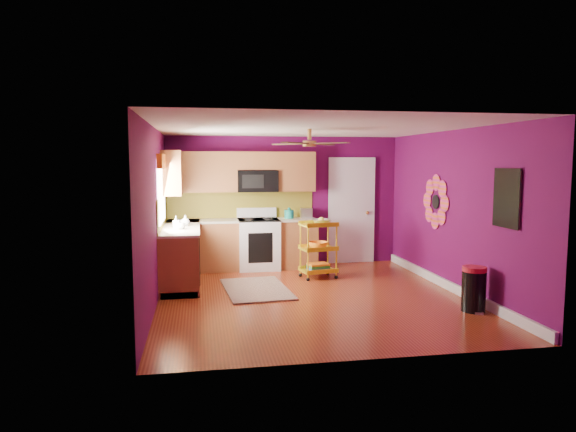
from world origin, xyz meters
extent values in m
plane|color=maroon|center=(0.00, 0.00, 0.00)|extent=(5.00, 5.00, 0.00)
cube|color=#580A45|center=(0.00, 2.50, 1.25)|extent=(4.50, 0.04, 2.50)
cube|color=#580A45|center=(0.00, -2.50, 1.25)|extent=(4.50, 0.04, 2.50)
cube|color=#580A45|center=(-2.25, 0.00, 1.25)|extent=(0.04, 5.00, 2.50)
cube|color=#580A45|center=(2.25, 0.00, 1.25)|extent=(0.04, 5.00, 2.50)
cube|color=silver|center=(0.00, 0.00, 2.50)|extent=(4.50, 5.00, 0.04)
cube|color=white|center=(2.22, 0.00, 0.07)|extent=(0.05, 4.90, 0.14)
cube|color=brown|center=(-1.95, 1.35, 0.45)|extent=(0.60, 2.30, 0.90)
cube|color=brown|center=(-0.85, 2.20, 0.45)|extent=(2.80, 0.60, 0.90)
cube|color=beige|center=(-1.95, 1.35, 0.92)|extent=(0.63, 2.30, 0.04)
cube|color=beige|center=(-0.85, 2.20, 0.92)|extent=(2.80, 0.63, 0.04)
cube|color=black|center=(-1.95, 1.35, 0.05)|extent=(0.54, 2.30, 0.10)
cube|color=black|center=(-0.85, 2.20, 0.05)|extent=(2.80, 0.54, 0.10)
cube|color=white|center=(-0.55, 2.17, 0.46)|extent=(0.76, 0.66, 0.92)
cube|color=black|center=(-0.55, 2.17, 0.93)|extent=(0.76, 0.62, 0.03)
cube|color=white|center=(-0.55, 2.45, 1.04)|extent=(0.76, 0.06, 0.18)
cube|color=black|center=(-0.55, 1.84, 0.45)|extent=(0.45, 0.02, 0.55)
cube|color=brown|center=(-1.59, 2.33, 1.83)|extent=(1.32, 0.33, 0.75)
cube|color=brown|center=(0.19, 2.33, 1.83)|extent=(0.72, 0.33, 0.75)
cube|color=brown|center=(-0.55, 2.33, 2.03)|extent=(0.76, 0.33, 0.34)
cube|color=brown|center=(-2.08, 1.85, 1.83)|extent=(0.33, 1.30, 0.75)
cube|color=black|center=(-0.55, 2.30, 1.65)|extent=(0.76, 0.38, 0.40)
cube|color=olive|center=(-0.85, 2.49, 1.20)|extent=(2.80, 0.01, 0.51)
cube|color=olive|center=(-2.24, 1.35, 1.20)|extent=(0.01, 2.30, 0.51)
cube|color=white|center=(-2.23, 1.05, 1.55)|extent=(0.03, 1.20, 1.00)
cube|color=orange|center=(-2.20, 1.05, 2.02)|extent=(0.08, 1.35, 0.22)
cube|color=white|center=(1.35, 2.48, 1.02)|extent=(0.85, 0.04, 2.05)
cube|color=white|center=(1.35, 2.46, 1.02)|extent=(0.95, 0.02, 2.15)
sphere|color=#BF8C3F|center=(1.67, 2.42, 1.00)|extent=(0.07, 0.07, 0.07)
cylinder|color=black|center=(2.23, 0.60, 1.35)|extent=(0.01, 0.24, 0.24)
cube|color=#1AAAAA|center=(2.23, -1.40, 1.55)|extent=(0.03, 0.52, 0.72)
cube|color=black|center=(2.21, -1.40, 1.55)|extent=(0.01, 0.56, 0.76)
cylinder|color=#BF8C3F|center=(0.00, 0.20, 2.42)|extent=(0.06, 0.06, 0.16)
cylinder|color=#BF8C3F|center=(0.00, 0.20, 2.28)|extent=(0.20, 0.20, 0.08)
cube|color=#4C2D19|center=(0.27, 0.47, 2.28)|extent=(0.47, 0.47, 0.01)
cube|color=#4C2D19|center=(-0.27, 0.47, 2.28)|extent=(0.47, 0.47, 0.01)
cube|color=#4C2D19|center=(-0.27, -0.07, 2.28)|extent=(0.47, 0.47, 0.01)
cube|color=#4C2D19|center=(0.27, -0.07, 2.28)|extent=(0.47, 0.47, 0.01)
cube|color=black|center=(-0.77, 0.56, 0.01)|extent=(1.08, 1.64, 0.02)
cylinder|color=yellow|center=(0.16, 1.00, 0.50)|extent=(0.03, 0.03, 0.91)
cylinder|color=yellow|center=(0.67, 1.08, 0.50)|extent=(0.03, 0.03, 0.91)
cylinder|color=yellow|center=(0.10, 1.35, 0.50)|extent=(0.03, 0.03, 0.91)
cylinder|color=yellow|center=(0.61, 1.44, 0.50)|extent=(0.03, 0.03, 0.91)
sphere|color=black|center=(0.16, 1.00, 0.03)|extent=(0.06, 0.06, 0.06)
sphere|color=black|center=(0.67, 1.08, 0.03)|extent=(0.06, 0.06, 0.06)
sphere|color=black|center=(0.10, 1.35, 0.03)|extent=(0.06, 0.06, 0.06)
sphere|color=black|center=(0.61, 1.44, 0.03)|extent=(0.06, 0.06, 0.06)
cube|color=yellow|center=(0.38, 1.22, 0.93)|extent=(0.65, 0.52, 0.03)
cube|color=yellow|center=(0.38, 1.22, 0.51)|extent=(0.65, 0.52, 0.03)
cube|color=yellow|center=(0.38, 1.22, 0.13)|extent=(0.65, 0.52, 0.03)
imported|color=beige|center=(0.44, 1.23, 0.99)|extent=(0.37, 0.37, 0.08)
sphere|color=yellow|center=(0.44, 1.23, 1.01)|extent=(0.11, 0.11, 0.11)
imported|color=orange|center=(0.38, 1.22, 0.58)|extent=(0.38, 0.38, 0.10)
cube|color=navy|center=(0.38, 1.22, 0.17)|extent=(0.38, 0.31, 0.04)
cube|color=#267233|center=(0.38, 1.22, 0.21)|extent=(0.38, 0.31, 0.04)
cube|color=orange|center=(0.38, 1.22, 0.24)|extent=(0.38, 0.31, 0.03)
cylinder|color=black|center=(1.99, -1.10, 0.27)|extent=(0.42, 0.42, 0.55)
cylinder|color=#B01928|center=(1.99, -1.10, 0.58)|extent=(0.32, 0.32, 0.06)
cube|color=beige|center=(1.99, -1.26, 0.01)|extent=(0.12, 0.09, 0.03)
cylinder|color=#128778|center=(0.05, 2.22, 1.02)|extent=(0.18, 0.18, 0.16)
sphere|color=#128778|center=(0.05, 2.22, 1.12)|extent=(0.06, 0.06, 0.06)
cube|color=beige|center=(0.40, 2.33, 1.03)|extent=(0.22, 0.15, 0.18)
imported|color=#EA3F72|center=(-2.01, 0.97, 1.04)|extent=(0.09, 0.10, 0.21)
imported|color=white|center=(-1.87, 1.39, 1.03)|extent=(0.14, 0.14, 0.18)
imported|color=white|center=(-1.97, 1.70, 0.97)|extent=(0.24, 0.24, 0.06)
imported|color=white|center=(-1.93, 0.95, 0.99)|extent=(0.13, 0.13, 0.10)
camera|label=1|loc=(-1.63, -7.33, 2.00)|focal=32.00mm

